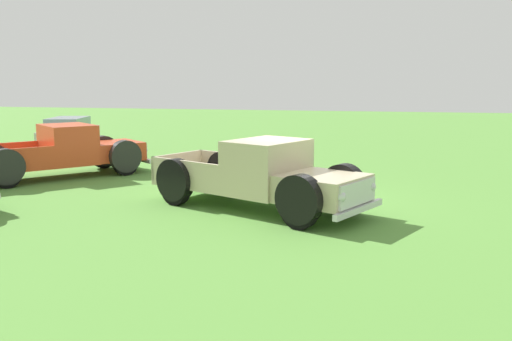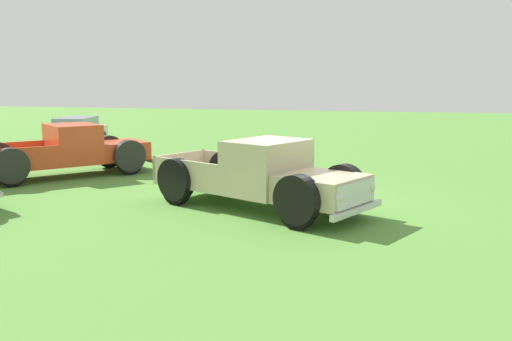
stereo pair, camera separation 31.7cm
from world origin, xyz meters
TOP-DOWN VIEW (x-y plane):
  - ground_plane at (0.00, 0.00)m, footprint 80.00×80.00m
  - pickup_truck_foreground at (-1.06, 0.42)m, footprint 3.96×5.62m
  - pickup_truck_behind_left at (2.16, 7.38)m, footprint 5.21×4.79m
  - sedan_distant_b at (8.71, 11.38)m, footprint 4.27×2.56m

SIDE VIEW (x-z plane):
  - ground_plane at x=0.00m, z-range 0.00..0.00m
  - sedan_distant_b at x=8.71m, z-range 0.03..1.37m
  - pickup_truck_behind_left at x=2.16m, z-range -0.04..1.57m
  - pickup_truck_foreground at x=-1.06m, z-range -0.04..1.59m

